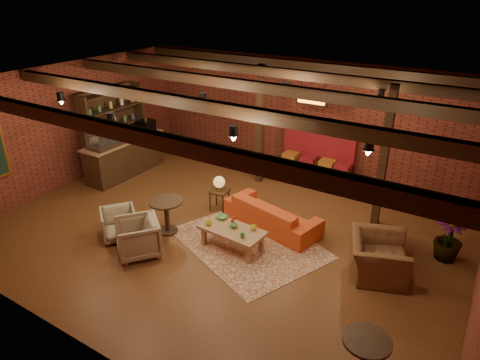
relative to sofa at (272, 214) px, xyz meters
The scene contains 26 objects.
floor 1.11m from the sofa, 145.39° to the right, with size 10.00×10.00×0.00m, color #422210.
ceiling 3.06m from the sofa, 145.39° to the right, with size 10.00×8.00×0.02m, color black.
wall_back 3.73m from the sofa, 104.33° to the left, with size 10.00×0.02×3.20m, color maroon.
wall_front 4.85m from the sofa, 100.70° to the right, with size 10.00×0.02×3.20m, color maroon.
wall_left 6.03m from the sofa, behind, with size 0.02×8.00×3.20m, color maroon.
ceiling_beams 2.95m from the sofa, 145.39° to the right, with size 9.80×6.40×0.22m, color black, non-canonical shape.
ceiling_pipe 2.85m from the sofa, 130.98° to the left, with size 0.12×0.12×9.60m, color black.
post_left 2.79m from the sofa, 126.29° to the left, with size 0.16×0.16×3.20m, color black.
post_right 2.70m from the sofa, 35.95° to the left, with size 0.16×0.16×3.20m, color black.
service_counter 5.01m from the sofa, behind, with size 0.80×2.50×1.60m, color black, non-canonical shape.
plant_counter 4.99m from the sofa, behind, with size 0.35×0.39×0.30m, color #337F33.
shelving_hutch 5.46m from the sofa, behind, with size 0.52×2.00×2.40m, color black, non-canonical shape.
banquette 2.97m from the sofa, 95.21° to the left, with size 2.10×0.70×1.00m, color maroon, non-canonical shape.
service_sign 3.23m from the sofa, 96.14° to the left, with size 0.86×0.06×0.30m, color orange.
ceiling_spotlights 2.74m from the sofa, 145.39° to the right, with size 6.40×4.40×0.28m, color black, non-canonical shape.
rug 0.93m from the sofa, 95.87° to the right, with size 3.01×2.30×0.01m, color maroon.
sofa is the anchor object (origin of this frame).
coffee_table 1.23m from the sofa, 104.47° to the right, with size 1.39×0.76×0.71m.
side_table_lamp 1.50m from the sofa, behind, with size 0.48×0.48×0.88m.
round_table_left 2.34m from the sofa, 142.99° to the right, with size 0.74×0.74×0.77m.
armchair_a 3.36m from the sofa, 140.60° to the right, with size 0.71×0.66×0.73m, color #BDAB92.
armchair_b 2.97m from the sofa, 127.25° to the right, with size 0.82×0.77×0.84m, color #BDAB92.
armchair_right 2.55m from the sofa, 11.03° to the right, with size 1.17×0.76×1.02m, color brown.
side_table_book 2.48m from the sofa, 10.94° to the left, with size 0.53×0.53×0.47m.
round_table_right 4.27m from the sofa, 45.18° to the right, with size 0.66×0.66×0.77m.
plant_tall 3.78m from the sofa, 11.64° to the left, with size 1.63×1.63×2.90m, color #4C7F4C.
Camera 1 is at (4.68, -6.89, 5.04)m, focal length 32.00 mm.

